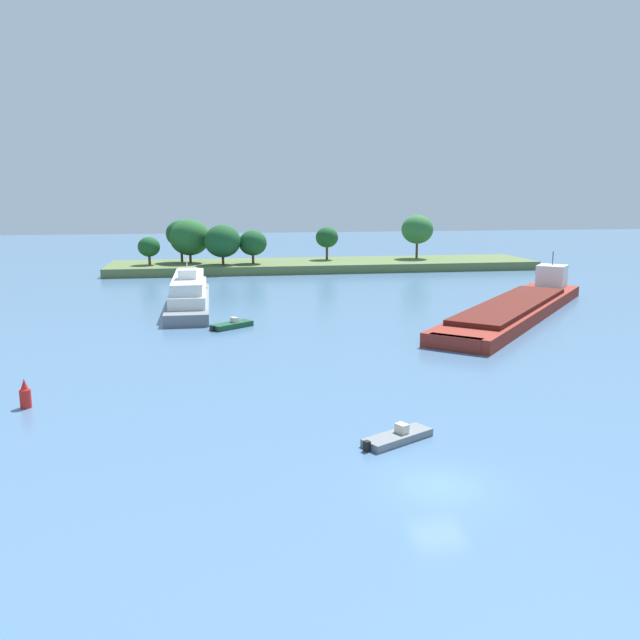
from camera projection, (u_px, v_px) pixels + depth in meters
ground_plane at (439, 486)px, 30.49m from camera, size 400.00×400.00×0.00m
treeline_island at (297, 255)px, 116.33m from camera, size 75.03×15.08×9.43m
cargo_barge at (517, 307)px, 72.98m from camera, size 30.08×33.35×5.90m
white_riverboat at (189, 294)px, 77.33m from camera, size 4.62×23.40×6.38m
fishing_skiff at (397, 437)px, 36.01m from camera, size 4.41×3.29×0.92m
small_motorboat at (232, 325)px, 66.26m from camera, size 4.50×3.91×1.04m
channel_buoy_red at (25, 395)px, 41.53m from camera, size 0.70×0.70×1.90m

